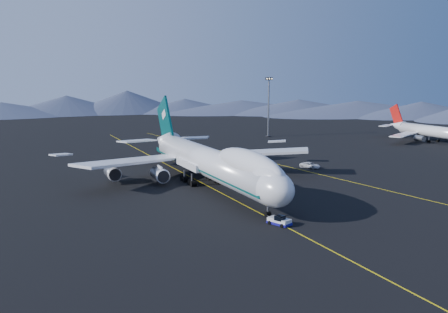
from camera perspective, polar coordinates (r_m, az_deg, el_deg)
name	(u,v)px	position (r m, az deg, el deg)	size (l,w,h in m)	color
ground	(210,187)	(112.43, -1.61, -3.52)	(500.00, 500.00, 0.00)	black
taxiway_line_main	(210,187)	(112.43, -1.61, -3.51)	(0.25, 220.00, 0.01)	#D5BA0C
taxiway_line_side	(299,169)	(134.89, 8.56, -1.46)	(0.25, 200.00, 0.01)	#D5BA0C
boeing_747	(210,162)	(111.32, -1.63, -0.60)	(59.62, 72.43, 19.37)	silver
pushback_tug	(279,222)	(85.11, 6.34, -7.40)	(3.35, 4.47, 1.75)	silver
second_jet	(435,132)	(202.01, 22.95, 2.62)	(41.82, 47.25, 13.44)	silver
service_van	(310,165)	(137.25, 9.80, -0.98)	(2.58, 5.59, 1.55)	silver
floodlight_mast	(269,107)	(204.83, 5.11, 5.68)	(2.98, 2.23, 24.09)	black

